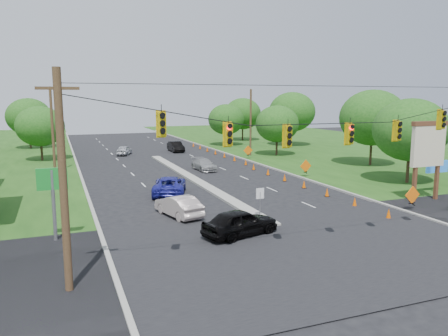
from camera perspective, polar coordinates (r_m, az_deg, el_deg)
name	(u,v)px	position (r m, az deg, el deg)	size (l,w,h in m)	color
ground	(309,248)	(23.87, 11.04, -10.19)	(160.00, 160.00, 0.00)	black
grass_right	(436,164)	(57.95, 25.91, 0.45)	(40.00, 160.00, 0.06)	#1E4714
cross_street	(309,248)	(23.87, 11.04, -10.19)	(160.00, 14.00, 0.02)	black
curb_left	(79,171)	(49.67, -18.42, -0.40)	(0.25, 110.00, 0.16)	gray
curb_right	(249,162)	(54.38, 3.33, 0.85)	(0.25, 110.00, 0.16)	gray
median	(193,179)	(42.54, -4.09, -1.49)	(1.00, 34.00, 0.18)	gray
median_sign	(260,197)	(28.52, 4.73, -3.80)	(0.55, 0.06, 2.05)	gray
signal_span	(322,157)	(21.87, 12.71, 1.40)	(25.60, 0.32, 9.00)	#422D1C
utility_pole_far_left	(53,130)	(49.12, -21.48, 4.62)	(0.28, 0.28, 9.00)	#422D1C
utility_pole_far_right	(251,123)	(59.45, 3.50, 5.91)	(0.28, 0.28, 9.00)	#422D1C
pylon_sign	(429,149)	(36.73, 25.22, 2.28)	(5.90, 2.30, 6.12)	#59331E
cone_0	(389,213)	(30.69, 20.70, -5.58)	(0.32, 0.32, 0.70)	#E15300
cone_1	(355,202)	(33.29, 16.71, -4.24)	(0.32, 0.32, 0.70)	#E15300
cone_2	(327,192)	(36.04, 13.31, -3.09)	(0.32, 0.32, 0.70)	#E15300
cone_3	(304,184)	(38.91, 10.42, -2.10)	(0.32, 0.32, 0.70)	#E15300
cone_4	(285,178)	(41.88, 7.93, -1.24)	(0.32, 0.32, 0.70)	#E15300
cone_5	(268,172)	(44.92, 5.77, -0.49)	(0.32, 0.32, 0.70)	#E15300
cone_6	(254,167)	(48.03, 3.89, 0.16)	(0.32, 0.32, 0.70)	#E15300
cone_7	(246,162)	(51.43, 2.86, 0.77)	(0.32, 0.32, 0.70)	#E15300
cone_8	(234,158)	(54.61, 1.37, 1.27)	(0.32, 0.32, 0.70)	#E15300
cone_9	(224,155)	(57.84, 0.05, 1.71)	(0.32, 0.32, 0.70)	#E15300
cone_10	(215,152)	(61.09, -1.13, 2.11)	(0.32, 0.32, 0.70)	#E15300
cone_11	(207,149)	(64.37, -2.19, 2.46)	(0.32, 0.32, 0.70)	#E15300
cone_12	(200,147)	(67.67, -3.15, 2.78)	(0.32, 0.32, 0.70)	#E15300
cone_13	(193,145)	(70.99, -4.02, 3.07)	(0.32, 0.32, 0.70)	#E15300
work_sign_0	(412,196)	(33.18, 23.38, -3.35)	(1.27, 0.58, 1.37)	black
work_sign_1	(306,167)	(44.06, 10.62, 0.18)	(1.27, 0.58, 1.37)	black
work_sign_2	(248,151)	(56.33, 3.15, 2.26)	(1.27, 0.58, 1.37)	black
tree_5	(40,126)	(59.14, -22.90, 5.04)	(5.88, 5.88, 6.86)	black
tree_6	(29,117)	(74.17, -24.15, 6.13)	(6.72, 6.72, 7.84)	black
tree_7	(410,130)	(43.33, 23.17, 4.60)	(6.72, 6.72, 7.84)	black
tree_8	(373,118)	(53.40, 18.84, 6.24)	(7.56, 7.56, 8.82)	black
tree_9	(277,124)	(60.11, 6.95, 5.74)	(5.88, 5.88, 6.86)	black
tree_10	(292,112)	(72.67, 8.87, 7.26)	(7.56, 7.56, 8.82)	black
tree_11	(243,114)	(80.73, 2.45, 7.10)	(6.72, 6.72, 7.84)	black
tree_12	(226,119)	(72.01, 0.27, 6.36)	(5.88, 5.88, 6.86)	black
black_sedan	(240,223)	(25.15, 2.13, -7.13)	(1.86, 4.63, 1.58)	black
white_sedan	(178,206)	(29.37, -5.96, -4.93)	(1.51, 4.34, 1.43)	#BCAAA5
blue_pickup	(170,185)	(36.05, -7.12, -2.25)	(2.50, 5.42, 1.51)	navy
silver_car_far	(204,164)	(47.79, -2.65, 0.46)	(1.76, 4.33, 1.26)	gray
silver_car_oncoming	(124,150)	(62.13, -12.91, 2.28)	(1.55, 3.85, 1.31)	#AAACB2
dark_car_receding	(176,147)	(64.57, -6.33, 2.79)	(1.59, 4.57, 1.51)	black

